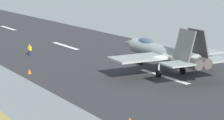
{
  "coord_description": "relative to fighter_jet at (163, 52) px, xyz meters",
  "views": [
    {
      "loc": [
        -34.83,
        29.6,
        11.2
      ],
      "look_at": [
        2.37,
        5.68,
        2.2
      ],
      "focal_mm": 69.61,
      "sensor_mm": 36.0,
      "label": 1
    }
  ],
  "objects": [
    {
      "name": "runway_strip",
      "position": [
        -2.43,
        1.16,
        -2.33
      ],
      "size": [
        240.0,
        26.0,
        0.02
      ],
      "color": "#2E2E2F",
      "rests_on": "ground"
    },
    {
      "name": "ground_plane",
      "position": [
        -2.41,
        1.16,
        -2.34
      ],
      "size": [
        400.0,
        400.0,
        0.0
      ],
      "primitive_type": "plane",
      "color": "slate"
    },
    {
      "name": "fighter_jet",
      "position": [
        0.0,
        0.0,
        0.0
      ],
      "size": [
        16.63,
        13.52,
        5.53
      ],
      "color": "gray",
      "rests_on": "ground"
    },
    {
      "name": "crew_person",
      "position": [
        17.36,
        8.9,
        -1.54
      ],
      "size": [
        0.68,
        0.38,
        1.61
      ],
      "color": "#1E2338",
      "rests_on": "ground"
    },
    {
      "name": "marker_cone_mid",
      "position": [
        7.53,
        12.96,
        -2.07
      ],
      "size": [
        0.44,
        0.44,
        0.55
      ],
      "primitive_type": "cone",
      "color": "orange",
      "rests_on": "ground"
    }
  ]
}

